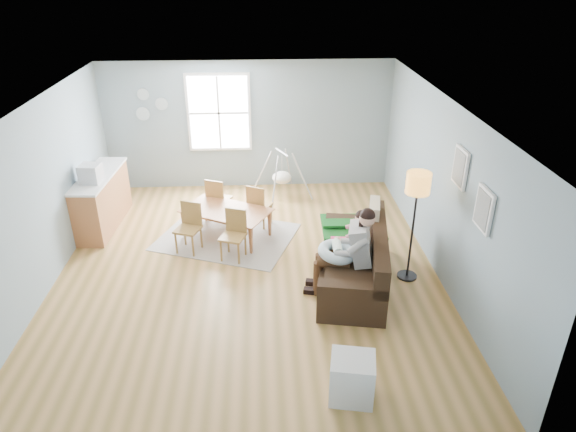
{
  "coord_description": "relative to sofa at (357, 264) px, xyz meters",
  "views": [
    {
      "loc": [
        0.26,
        -7.01,
        4.5
      ],
      "look_at": [
        0.64,
        -0.06,
        1.0
      ],
      "focal_mm": 32.0,
      "sensor_mm": 36.0,
      "label": 1
    }
  ],
  "objects": [
    {
      "name": "room",
      "position": [
        -1.68,
        0.4,
        2.1
      ],
      "size": [
        8.4,
        9.4,
        3.9
      ],
      "color": "olive"
    },
    {
      "name": "window",
      "position": [
        -2.28,
        3.86,
        1.33
      ],
      "size": [
        1.32,
        0.08,
        1.62
      ],
      "color": "white",
      "rests_on": "room"
    },
    {
      "name": "pictures",
      "position": [
        1.29,
        -0.65,
        1.53
      ],
      "size": [
        0.05,
        1.34,
        0.74
      ],
      "color": "white",
      "rests_on": "room"
    },
    {
      "name": "wall_plates",
      "position": [
        -3.68,
        3.87,
        1.51
      ],
      "size": [
        0.67,
        0.02,
        0.66
      ],
      "color": "#A2BCC3",
      "rests_on": "room"
    },
    {
      "name": "sofa",
      "position": [
        0.0,
        0.0,
        0.0
      ],
      "size": [
        1.33,
        2.35,
        0.9
      ],
      "color": "black",
      "rests_on": "room"
    },
    {
      "name": "green_throw",
      "position": [
        0.05,
        0.74,
        0.25
      ],
      "size": [
        1.05,
        0.92,
        0.04
      ],
      "primitive_type": "cube",
      "rotation": [
        0.0,
        0.0,
        -0.04
      ],
      "color": "#155E1D",
      "rests_on": "sofa"
    },
    {
      "name": "beige_pillow",
      "position": [
        0.33,
        0.53,
        0.51
      ],
      "size": [
        0.27,
        0.57,
        0.55
      ],
      "primitive_type": "cube",
      "rotation": [
        0.0,
        0.0,
        -0.21
      ],
      "color": "#C1B894",
      "rests_on": "sofa"
    },
    {
      "name": "father",
      "position": [
        -0.19,
        -0.29,
        0.44
      ],
      "size": [
        1.04,
        0.6,
        1.42
      ],
      "color": "gray",
      "rests_on": "sofa"
    },
    {
      "name": "nursing_pillow",
      "position": [
        -0.36,
        -0.26,
        0.38
      ],
      "size": [
        0.73,
        0.72,
        0.23
      ],
      "primitive_type": "torus",
      "rotation": [
        0.0,
        0.14,
        -0.31
      ],
      "color": "silver",
      "rests_on": "father"
    },
    {
      "name": "infant",
      "position": [
        -0.35,
        -0.22,
        0.46
      ],
      "size": [
        0.15,
        0.38,
        0.14
      ],
      "color": "silver",
      "rests_on": "nursing_pillow"
    },
    {
      "name": "toddler",
      "position": [
        -0.04,
        0.22,
        0.44
      ],
      "size": [
        0.58,
        0.33,
        0.89
      ],
      "color": "silver",
      "rests_on": "sofa"
    },
    {
      "name": "floor_lamp",
      "position": [
        0.83,
        0.08,
        1.14
      ],
      "size": [
        0.35,
        0.35,
        1.76
      ],
      "color": "black",
      "rests_on": "room"
    },
    {
      "name": "storage_cube",
      "position": [
        -0.47,
        -2.32,
        -0.04
      ],
      "size": [
        0.56,
        0.52,
        0.55
      ],
      "color": "silver",
      "rests_on": "room"
    },
    {
      "name": "rug",
      "position": [
        -2.08,
        1.53,
        -0.31
      ],
      "size": [
        2.75,
        2.43,
        0.01
      ],
      "primitive_type": "cube",
      "rotation": [
        0.0,
        0.0,
        -0.36
      ],
      "color": "gray",
      "rests_on": "room"
    },
    {
      "name": "dining_table",
      "position": [
        -2.08,
        1.53,
        -0.05
      ],
      "size": [
        1.74,
        1.47,
        0.53
      ],
      "primitive_type": "imported",
      "rotation": [
        0.0,
        0.0,
        -0.5
      ],
      "color": "brown",
      "rests_on": "rug"
    },
    {
      "name": "chair_sw",
      "position": [
        -2.67,
        1.15,
        0.16
      ],
      "size": [
        0.5,
        0.5,
        0.86
      ],
      "color": "olive",
      "rests_on": "rug"
    },
    {
      "name": "chair_se",
      "position": [
        -1.9,
        0.86,
        0.16
      ],
      "size": [
        0.49,
        0.49,
        0.85
      ],
      "color": "olive",
      "rests_on": "rug"
    },
    {
      "name": "chair_nw",
      "position": [
        -2.27,
        2.21,
        0.16
      ],
      "size": [
        0.51,
        0.51,
        0.86
      ],
      "color": "olive",
      "rests_on": "rug"
    },
    {
      "name": "chair_ne",
      "position": [
        -1.51,
        1.92,
        0.15
      ],
      "size": [
        0.51,
        0.51,
        0.83
      ],
      "color": "olive",
      "rests_on": "rug"
    },
    {
      "name": "counter",
      "position": [
        -4.38,
        2.15,
        0.2
      ],
      "size": [
        0.64,
        1.85,
        1.02
      ],
      "color": "brown",
      "rests_on": "room"
    },
    {
      "name": "monitor",
      "position": [
        -4.39,
        1.8,
        0.86
      ],
      "size": [
        0.38,
        0.36,
        0.32
      ],
      "color": "silver",
      "rests_on": "counter"
    },
    {
      "name": "baby_swing",
      "position": [
        -1.01,
        3.26,
        0.12
      ],
      "size": [
        1.28,
        1.29,
        0.98
      ],
      "color": "silver",
      "rests_on": "room"
    }
  ]
}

